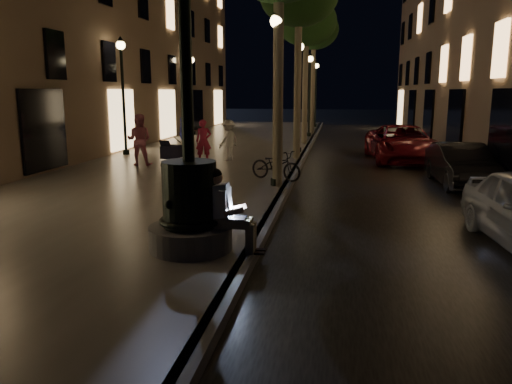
% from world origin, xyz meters
% --- Properties ---
extents(ground, '(120.00, 120.00, 0.00)m').
position_xyz_m(ground, '(0.00, 15.00, 0.00)').
color(ground, black).
rests_on(ground, ground).
extents(cobble_lane, '(6.00, 45.00, 0.02)m').
position_xyz_m(cobble_lane, '(3.00, 15.00, 0.01)').
color(cobble_lane, black).
rests_on(cobble_lane, ground).
extents(promenade, '(8.00, 45.00, 0.20)m').
position_xyz_m(promenade, '(-4.00, 15.00, 0.10)').
color(promenade, '#67635A').
rests_on(promenade, ground).
extents(curb_strip, '(0.25, 45.00, 0.20)m').
position_xyz_m(curb_strip, '(0.00, 15.00, 0.10)').
color(curb_strip, '#59595B').
rests_on(curb_strip, ground).
extents(fountain_lamppost, '(1.40, 1.40, 5.21)m').
position_xyz_m(fountain_lamppost, '(-1.00, 2.00, 1.21)').
color(fountain_lamppost, '#59595B').
rests_on(fountain_lamppost, promenade).
extents(seated_man_laptop, '(1.02, 0.35, 1.39)m').
position_xyz_m(seated_man_laptop, '(-0.39, 2.00, 0.93)').
color(seated_man_laptop, gray).
rests_on(seated_man_laptop, promenade).
extents(tree_third, '(3.00, 3.00, 7.20)m').
position_xyz_m(tree_third, '(-0.30, 20.00, 6.14)').
color(tree_third, '#6B604C').
rests_on(tree_third, promenade).
extents(tree_far, '(3.00, 3.00, 7.50)m').
position_xyz_m(tree_far, '(-0.22, 26.00, 6.43)').
color(tree_far, '#6B604C').
rests_on(tree_far, promenade).
extents(lamp_curb_a, '(0.36, 0.36, 4.81)m').
position_xyz_m(lamp_curb_a, '(-0.30, 8.00, 3.24)').
color(lamp_curb_a, black).
rests_on(lamp_curb_a, promenade).
extents(lamp_curb_b, '(0.36, 0.36, 4.81)m').
position_xyz_m(lamp_curb_b, '(-0.30, 16.00, 3.24)').
color(lamp_curb_b, black).
rests_on(lamp_curb_b, promenade).
extents(lamp_curb_c, '(0.36, 0.36, 4.81)m').
position_xyz_m(lamp_curb_c, '(-0.30, 24.00, 3.24)').
color(lamp_curb_c, black).
rests_on(lamp_curb_c, promenade).
extents(lamp_curb_d, '(0.36, 0.36, 4.81)m').
position_xyz_m(lamp_curb_d, '(-0.30, 32.00, 3.24)').
color(lamp_curb_d, black).
rests_on(lamp_curb_d, promenade).
extents(lamp_left_b, '(0.36, 0.36, 4.81)m').
position_xyz_m(lamp_left_b, '(-7.40, 14.00, 3.24)').
color(lamp_left_b, black).
rests_on(lamp_left_b, promenade).
extents(lamp_left_c, '(0.36, 0.36, 4.81)m').
position_xyz_m(lamp_left_c, '(-7.40, 24.00, 3.24)').
color(lamp_left_c, black).
rests_on(lamp_left_c, promenade).
extents(stroller, '(0.62, 1.05, 1.06)m').
position_xyz_m(stroller, '(-4.35, 10.88, 0.73)').
color(stroller, black).
rests_on(stroller, promenade).
extents(car_second, '(1.52, 3.95, 1.29)m').
position_xyz_m(car_second, '(5.09, 9.86, 0.64)').
color(car_second, black).
rests_on(car_second, ground).
extents(car_third, '(2.84, 5.47, 1.47)m').
position_xyz_m(car_third, '(4.00, 15.09, 0.74)').
color(car_third, maroon).
rests_on(car_third, ground).
extents(pedestrian_red, '(0.67, 0.54, 1.60)m').
position_xyz_m(pedestrian_red, '(-3.54, 12.24, 1.00)').
color(pedestrian_red, '#B62444').
rests_on(pedestrian_red, promenade).
extents(pedestrian_pink, '(0.96, 0.78, 1.83)m').
position_xyz_m(pedestrian_pink, '(-5.59, 11.08, 1.12)').
color(pedestrian_pink, '#D67189').
rests_on(pedestrian_pink, promenade).
extents(pedestrian_white, '(0.97, 1.16, 1.56)m').
position_xyz_m(pedestrian_white, '(-2.74, 12.94, 0.98)').
color(pedestrian_white, white).
rests_on(pedestrian_white, promenade).
extents(pedestrian_blue, '(0.83, 0.96, 1.55)m').
position_xyz_m(pedestrian_blue, '(-5.21, 15.04, 0.98)').
color(pedestrian_blue, navy).
rests_on(pedestrian_blue, promenade).
extents(bicycle, '(1.79, 1.27, 0.90)m').
position_xyz_m(bicycle, '(-0.40, 8.88, 0.65)').
color(bicycle, black).
rests_on(bicycle, promenade).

